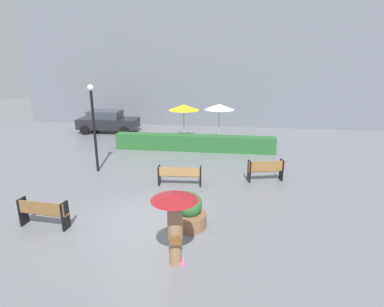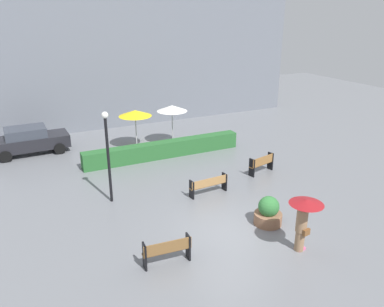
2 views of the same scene
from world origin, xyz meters
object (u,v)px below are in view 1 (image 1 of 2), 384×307
bench_mid_center (180,174)px  pedestrian_with_umbrella (175,216)px  bench_near_left (43,212)px  patio_umbrella_yellow (184,107)px  parked_car (108,121)px  lamp_post (93,120)px  planter_pot (189,212)px  patio_umbrella_white (219,107)px  bench_far_right (266,169)px

bench_mid_center → pedestrian_with_umbrella: size_ratio=0.94×
bench_near_left → patio_umbrella_yellow: patio_umbrella_yellow is taller
bench_mid_center → parked_car: 11.46m
lamp_post → planter_pot: bearing=-42.1°
patio_umbrella_yellow → patio_umbrella_white: size_ratio=0.95×
patio_umbrella_yellow → parked_car: (-5.84, 1.82, -1.35)m
pedestrian_with_umbrella → lamp_post: bearing=127.3°
bench_mid_center → bench_near_left: bearing=-132.9°
bench_near_left → lamp_post: (-0.51, 5.14, 1.91)m
parked_car → pedestrian_with_umbrella: bearing=-62.2°
bench_near_left → patio_umbrella_white: bearing=66.1°
pedestrian_with_umbrella → patio_umbrella_white: (0.46, 12.29, 0.92)m
bench_far_right → pedestrian_with_umbrella: 6.81m
bench_near_left → parked_car: size_ratio=0.38×
bench_near_left → parked_car: bearing=103.7°
patio_umbrella_yellow → patio_umbrella_white: bearing=-7.7°
lamp_post → patio_umbrella_yellow: size_ratio=1.70×
bench_mid_center → parked_car: size_ratio=0.44×
patio_umbrella_white → parked_car: bearing=165.3°
lamp_post → pedestrian_with_umbrella: bearing=-52.7°
lamp_post → patio_umbrella_white: (5.37, 5.85, -0.15)m
bench_far_right → pedestrian_with_umbrella: bearing=-114.3°
bench_mid_center → planter_pot: 3.36m
pedestrian_with_umbrella → planter_pot: (0.07, 1.95, -0.89)m
pedestrian_with_umbrella → planter_pot: pedestrian_with_umbrella is taller
lamp_post → bench_mid_center: bearing=-16.8°
bench_near_left → pedestrian_with_umbrella: size_ratio=0.82×
bench_mid_center → lamp_post: lamp_post is taller
planter_pot → parked_car: bearing=121.6°
pedestrian_with_umbrella → parked_car: (-7.60, 14.41, -0.56)m
lamp_post → patio_umbrella_white: bearing=47.4°
bench_mid_center → patio_umbrella_yellow: bearing=97.5°
planter_pot → parked_car: 14.63m
bench_far_right → bench_near_left: bearing=-145.9°
bench_near_left → bench_mid_center: (3.61, 3.89, -0.04)m
planter_pot → patio_umbrella_white: (0.39, 10.34, 1.80)m
pedestrian_with_umbrella → bench_mid_center: bearing=98.6°
bench_far_right → bench_mid_center: size_ratio=0.84×
bench_far_right → parked_car: 13.26m
pedestrian_with_umbrella → parked_car: pedestrian_with_umbrella is taller
pedestrian_with_umbrella → patio_umbrella_yellow: size_ratio=0.85×
bench_mid_center → patio_umbrella_white: 7.42m
patio_umbrella_yellow → parked_car: patio_umbrella_yellow is taller
patio_umbrella_yellow → patio_umbrella_white: (2.22, -0.30, 0.12)m
pedestrian_with_umbrella → lamp_post: 8.17m
lamp_post → patio_umbrella_yellow: lamp_post is taller
planter_pot → lamp_post: size_ratio=0.29×
patio_umbrella_white → parked_car: size_ratio=0.58×
bench_mid_center → planter_pot: size_ratio=1.62×
pedestrian_with_umbrella → lamp_post: lamp_post is taller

